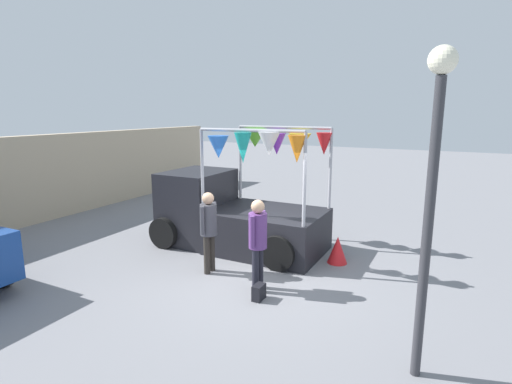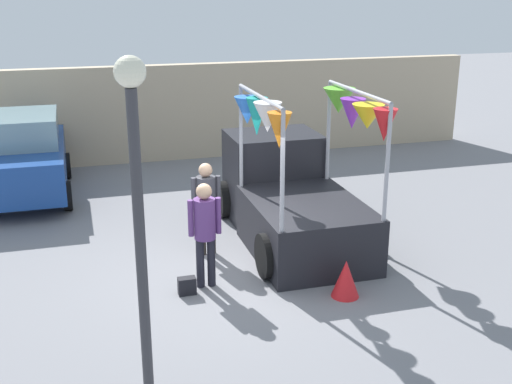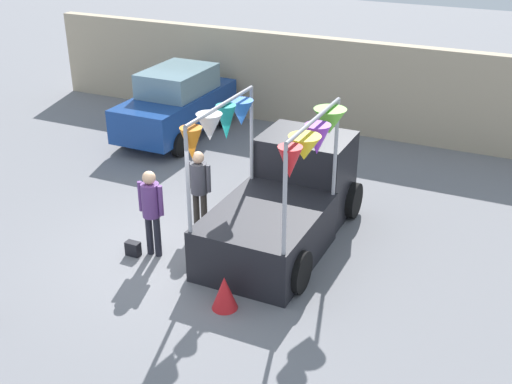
% 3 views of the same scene
% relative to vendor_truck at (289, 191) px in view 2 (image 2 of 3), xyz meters
% --- Properties ---
extents(ground_plane, '(60.00, 60.00, 0.00)m').
position_rel_vendor_truck_xyz_m(ground_plane, '(-1.48, -1.49, -0.89)').
color(ground_plane, slate).
extents(vendor_truck, '(2.44, 4.03, 2.94)m').
position_rel_vendor_truck_xyz_m(vendor_truck, '(0.00, 0.00, 0.00)').
color(vendor_truck, black).
rests_on(vendor_truck, ground).
extents(parked_car, '(1.88, 4.00, 1.88)m').
position_rel_vendor_truck_xyz_m(parked_car, '(-4.95, 3.94, 0.05)').
color(parked_car, navy).
rests_on(parked_car, ground).
extents(person_customer, '(0.53, 0.34, 1.73)m').
position_rel_vendor_truck_xyz_m(person_customer, '(-1.99, -1.75, 0.16)').
color(person_customer, black).
rests_on(person_customer, ground).
extents(person_vendor, '(0.53, 0.34, 1.70)m').
position_rel_vendor_truck_xyz_m(person_vendor, '(-1.70, -0.48, 0.14)').
color(person_vendor, '#2D2823').
rests_on(person_vendor, ground).
extents(handbag, '(0.28, 0.16, 0.28)m').
position_rel_vendor_truck_xyz_m(handbag, '(-2.34, -1.95, -0.75)').
color(handbag, black).
rests_on(handbag, ground).
extents(street_lamp, '(0.32, 0.32, 4.01)m').
position_rel_vendor_truck_xyz_m(street_lamp, '(-3.26, -4.66, 1.72)').
color(street_lamp, '#333338').
rests_on(street_lamp, ground).
extents(brick_boundary_wall, '(18.00, 0.36, 2.60)m').
position_rel_vendor_truck_xyz_m(brick_boundary_wall, '(-1.48, 6.29, 0.41)').
color(brick_boundary_wall, tan).
rests_on(brick_boundary_wall, ground).
extents(folded_kite_bundle_crimson, '(0.45, 0.45, 0.60)m').
position_rel_vendor_truck_xyz_m(folded_kite_bundle_crimson, '(0.02, -2.70, -0.59)').
color(folded_kite_bundle_crimson, red).
rests_on(folded_kite_bundle_crimson, ground).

